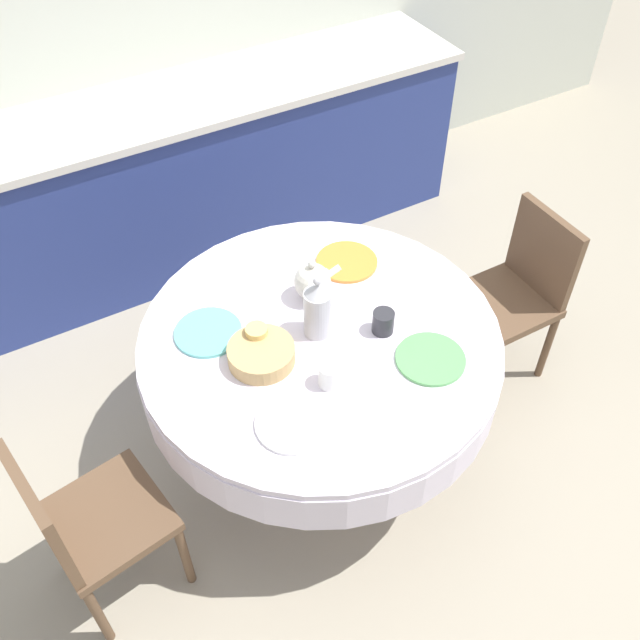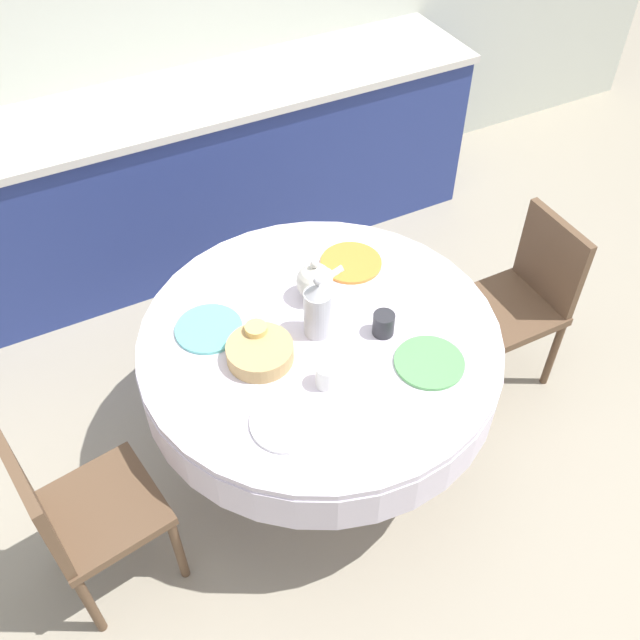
{
  "view_description": "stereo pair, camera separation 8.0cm",
  "coord_description": "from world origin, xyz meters",
  "px_view_note": "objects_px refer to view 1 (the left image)",
  "views": [
    {
      "loc": [
        -0.92,
        -1.61,
        2.72
      ],
      "look_at": [
        0.0,
        0.0,
        0.81
      ],
      "focal_mm": 40.0,
      "sensor_mm": 36.0,
      "label": 1
    },
    {
      "loc": [
        -0.85,
        -1.65,
        2.72
      ],
      "look_at": [
        0.0,
        0.0,
        0.81
      ],
      "focal_mm": 40.0,
      "sensor_mm": 36.0,
      "label": 2
    }
  ],
  "objects_px": {
    "teapot": "(313,281)",
    "chair_right": "(84,522)",
    "chair_left": "(517,289)",
    "coffee_carafe": "(317,309)"
  },
  "relations": [
    {
      "from": "teapot",
      "to": "chair_right",
      "type": "bearing_deg",
      "value": -161.97
    },
    {
      "from": "chair_left",
      "to": "teapot",
      "type": "distance_m",
      "value": 1.04
    },
    {
      "from": "coffee_carafe",
      "to": "teapot",
      "type": "bearing_deg",
      "value": 65.17
    },
    {
      "from": "teapot",
      "to": "chair_left",
      "type": "bearing_deg",
      "value": -11.38
    },
    {
      "from": "chair_left",
      "to": "coffee_carafe",
      "type": "height_order",
      "value": "coffee_carafe"
    },
    {
      "from": "chair_right",
      "to": "teapot",
      "type": "height_order",
      "value": "teapot"
    },
    {
      "from": "chair_right",
      "to": "teapot",
      "type": "xyz_separation_m",
      "value": [
        1.1,
        0.36,
        0.33
      ]
    },
    {
      "from": "chair_left",
      "to": "coffee_carafe",
      "type": "relative_size",
      "value": 3.09
    },
    {
      "from": "chair_left",
      "to": "chair_right",
      "type": "distance_m",
      "value": 2.07
    },
    {
      "from": "chair_left",
      "to": "teapot",
      "type": "height_order",
      "value": "teapot"
    }
  ]
}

